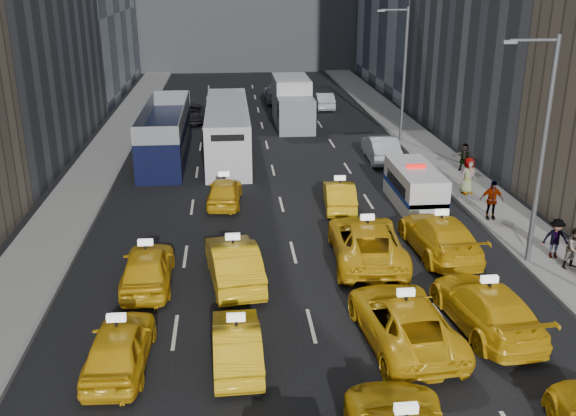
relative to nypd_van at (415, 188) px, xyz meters
name	(u,v)px	position (x,y,z in m)	size (l,w,h in m)	color
sidewalk_west	(90,179)	(-17.10, 5.91, -0.91)	(3.00, 90.00, 0.15)	gray
sidewalk_east	(450,169)	(3.90, 5.91, -0.91)	(3.00, 90.00, 0.15)	gray
curb_west	(116,178)	(-15.65, 5.91, -0.89)	(0.15, 90.00, 0.18)	slate
curb_east	(426,169)	(2.45, 5.91, -0.89)	(0.15, 90.00, 0.18)	slate
streetlight_near	(540,146)	(2.58, -7.09, 3.94)	(2.15, 0.22, 9.00)	#595B60
streetlight_far	(403,70)	(2.58, 12.91, 3.94)	(2.15, 0.22, 9.00)	#595B60
taxi_8	(119,346)	(-12.55, -12.94, -0.25)	(1.72, 4.28, 1.46)	gold
taxi_9	(237,343)	(-9.10, -13.01, -0.32)	(1.40, 4.02, 1.32)	gold
taxi_10	(404,320)	(-3.83, -12.34, -0.21)	(2.55, 5.53, 1.54)	gold
taxi_11	(486,306)	(-0.90, -11.71, -0.21)	(2.17, 5.33, 1.55)	gold
taxi_12	(147,267)	(-12.32, -7.62, -0.21)	(1.83, 4.54, 1.55)	gold
taxi_13	(234,262)	(-9.12, -7.59, -0.16)	(1.73, 4.97, 1.64)	gold
taxi_14	(366,241)	(-3.73, -6.12, -0.15)	(2.75, 5.96, 1.66)	gold
taxi_15	(440,235)	(-0.55, -5.73, -0.17)	(2.26, 5.56, 1.61)	gold
taxi_16	(224,191)	(-9.46, 1.16, -0.28)	(1.65, 4.09, 1.39)	gold
taxi_17	(339,195)	(-3.78, 0.07, -0.30)	(1.44, 4.12, 1.36)	gold
nypd_van	(415,188)	(0.00, 0.00, 0.00)	(2.51, 5.25, 2.17)	silver
double_decker	(166,133)	(-13.10, 10.14, 0.64)	(2.89, 11.34, 3.28)	black
city_bus	(228,131)	(-9.23, 10.63, 0.62)	(3.58, 12.64, 3.22)	silver
box_truck	(292,103)	(-4.24, 18.86, 0.75)	(2.70, 7.71, 3.51)	silver
misc_car_0	(381,148)	(0.25, 8.41, -0.18)	(1.69, 4.86, 1.60)	#B7BABF
misc_car_1	(191,113)	(-12.09, 20.52, -0.22)	(2.53, 5.49, 1.53)	black
misc_car_2	(278,93)	(-4.61, 28.43, -0.15)	(2.34, 5.75, 1.67)	gray
misc_car_3	(232,102)	(-8.82, 24.54, -0.19)	(1.88, 4.66, 1.59)	black
misc_car_4	(324,101)	(-0.94, 24.88, -0.28)	(1.49, 4.27, 1.41)	#ABAEB3
pedestrian_1	(575,249)	(4.13, -7.93, 0.00)	(0.80, 0.44, 1.66)	gray
pedestrian_2	(556,238)	(3.87, -6.91, 0.00)	(1.08, 0.45, 1.67)	gray
pedestrian_3	(492,200)	(2.99, -2.41, 0.10)	(1.09, 0.50, 1.86)	gray
pedestrian_4	(468,175)	(3.23, 1.34, 0.13)	(0.94, 0.51, 1.92)	gray
pedestrian_5	(464,157)	(4.50, 5.36, -0.03)	(1.49, 0.43, 1.61)	gray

